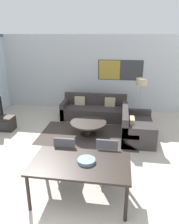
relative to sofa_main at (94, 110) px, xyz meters
The scene contains 10 objects.
wall_back 1.53m from the sofa_main, 105.98° to the left, with size 7.72×0.09×2.80m.
area_rug 1.43m from the sofa_main, 90.00° to the right, with size 2.84×1.68×0.01m.
sofa_main is the anchor object (origin of this frame).
sofa_side 1.89m from the sofa_main, 45.43° to the right, with size 0.89×1.60×0.81m.
coffee_table 1.41m from the sofa_main, 90.00° to the right, with size 1.05×1.05×0.41m.
dining_table 4.03m from the sofa_main, 86.34° to the right, with size 1.72×0.97×0.73m.
dining_chair_left 3.36m from the sofa_main, 92.77° to the right, with size 0.46×0.46×0.90m.
dining_chair_centre 3.36m from the sofa_main, 78.43° to the right, with size 0.46×0.46×0.90m.
fruit_bowl 4.01m from the sofa_main, 84.85° to the right, with size 0.31×0.31×0.06m.
floor_lamp 1.82m from the sofa_main, ahead, with size 0.35×0.35×1.48m.
Camera 1 is at (1.20, -2.25, 2.83)m, focal length 35.00 mm.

